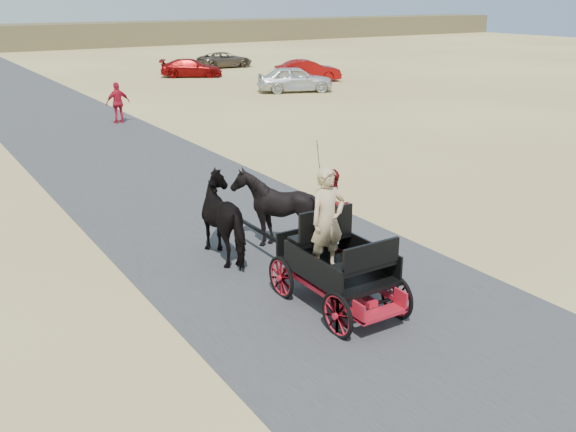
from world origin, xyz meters
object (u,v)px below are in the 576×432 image
car_a (295,79)px  car_c (191,68)px  horse_left (229,218)px  pedestrian (118,103)px  carriage (337,287)px  car_b (308,71)px  horse_right (275,209)px  car_d (225,60)px

car_a → car_c: size_ratio=1.04×
horse_left → pedestrian: (2.79, 15.60, 0.02)m
pedestrian → car_c: pedestrian is taller
carriage → car_b: bearing=57.1°
pedestrian → horse_left: bearing=80.0°
horse_right → carriage: bearing=79.6°
horse_right → car_b: bearing=-125.3°
pedestrian → car_a: pedestrian is taller
pedestrian → car_c: (9.29, 13.32, -0.28)m
car_a → car_d: size_ratio=1.02×
car_b → car_c: (-5.21, 6.08, -0.08)m
carriage → horse_right: (0.55, 3.00, 0.49)m
horse_right → pedestrian: pedestrian is taller
horse_right → car_a: (13.04, 19.42, -0.13)m
pedestrian → car_a: bearing=-161.3°
car_c → car_a: bearing=-139.5°
horse_left → car_c: size_ratio=0.50×
horse_right → pedestrian: 15.69m
pedestrian → car_a: size_ratio=0.41×
horse_right → car_b: size_ratio=0.42×
horse_left → pedestrian: bearing=-100.1°
car_c → car_d: size_ratio=0.99×
horse_left → car_a: (14.14, 19.42, -0.13)m
carriage → horse_left: horse_left is taller
carriage → car_a: car_a is taller
car_b → carriage: bearing=166.4°
pedestrian → horse_right: bearing=83.9°
carriage → car_d: bearing=65.9°
car_a → car_b: car_a is taller
horse_right → car_d: (15.52, 32.93, -0.28)m
horse_right → car_d: horse_right is taller
car_a → car_d: 13.73m
carriage → car_b: (16.74, 25.84, 0.31)m
car_b → car_d: bearing=23.1°
horse_left → car_d: size_ratio=0.49×
horse_left → car_b: 28.64m
car_b → car_a: bearing=156.5°
pedestrian → car_d: size_ratio=0.42×
car_b → car_c: bearing=59.9°
car_c → car_b: bearing=-111.1°
car_d → car_b: bearing=-174.8°
horse_left → car_c: (12.08, 28.92, -0.26)m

